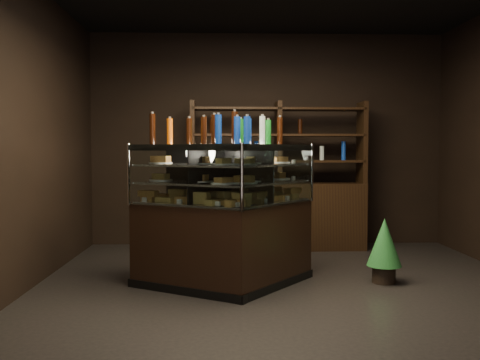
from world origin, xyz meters
name	(u,v)px	position (x,y,z in m)	size (l,w,h in m)	color
ground	(288,288)	(0.00, 0.00, 0.00)	(5.00, 5.00, 0.00)	black
room_shell	(289,88)	(0.00, 0.00, 1.94)	(5.02, 5.02, 3.01)	black
display_case	(227,239)	(-0.59, 0.09, 0.47)	(1.89, 1.42, 1.41)	black
food_display	(227,181)	(-0.59, 0.08, 1.05)	(1.53, 1.03, 0.44)	#BC9143
bottles_top	(227,130)	(-0.59, 0.09, 1.55)	(1.36, 0.90, 0.30)	#D8590A
potted_conifer	(384,241)	(1.00, 0.18, 0.43)	(0.35, 0.35, 0.75)	black
back_shelving	(278,205)	(0.11, 2.05, 0.61)	(2.36, 0.47, 2.00)	black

